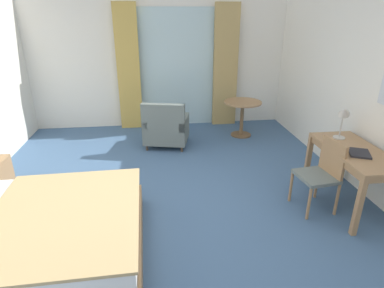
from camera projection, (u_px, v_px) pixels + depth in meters
name	position (u px, v px, depth m)	size (l,w,h in m)	color
ground	(172.00, 217.00, 3.93)	(5.86, 7.48, 0.10)	#426084
wall_back	(159.00, 61.00, 6.58)	(5.46, 0.12, 2.72)	white
balcony_glass_door	(177.00, 69.00, 6.61)	(1.55, 0.02, 2.40)	silver
curtain_panel_left	(128.00, 69.00, 6.39)	(0.45, 0.10, 2.48)	tan
curtain_panel_right	(225.00, 67.00, 6.62)	(0.50, 0.10, 2.48)	tan
bed	(21.00, 236.00, 3.11)	(2.28, 1.83, 1.06)	#9E754C
writing_desk	(355.00, 157.00, 3.87)	(0.62, 1.28, 0.75)	#9E754C
desk_chair	(322.00, 171.00, 3.85)	(0.47, 0.49, 0.89)	slate
desk_lamp	(344.00, 115.00, 4.18)	(0.25, 0.27, 0.43)	#B7B2A8
closed_book	(359.00, 153.00, 3.71)	(0.22, 0.28, 0.02)	#232328
armchair_by_window	(166.00, 129.00, 5.75)	(0.89, 0.84, 0.86)	slate
round_cafe_table	(242.00, 110.00, 6.21)	(0.73, 0.73, 0.70)	#9E754C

